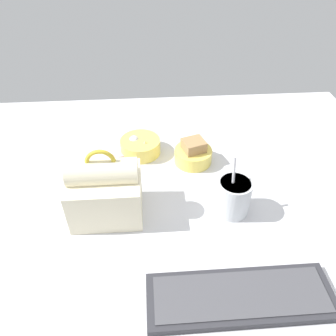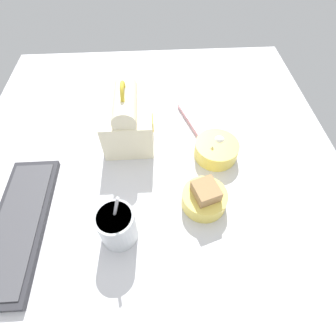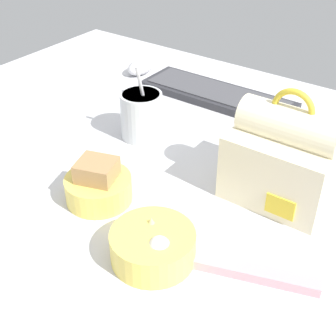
% 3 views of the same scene
% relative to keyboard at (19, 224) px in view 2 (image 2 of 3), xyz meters
% --- Properties ---
extents(desk_surface, '(1.40, 1.10, 0.02)m').
position_rel_keyboard_xyz_m(desk_surface, '(0.10, -0.33, -0.02)').
color(desk_surface, silver).
rests_on(desk_surface, ground).
extents(keyboard, '(0.38, 0.12, 0.02)m').
position_rel_keyboard_xyz_m(keyboard, '(0.00, 0.00, 0.00)').
color(keyboard, '#2D2D33').
rests_on(keyboard, desk_surface).
extents(lunch_bag, '(0.18, 0.14, 0.20)m').
position_rel_keyboard_xyz_m(lunch_bag, '(0.28, -0.26, 0.07)').
color(lunch_bag, '#EFE5C1').
rests_on(lunch_bag, desk_surface).
extents(soup_cup, '(0.09, 0.09, 0.16)m').
position_rel_keyboard_xyz_m(soup_cup, '(-0.04, -0.25, 0.04)').
color(soup_cup, silver).
rests_on(soup_cup, desk_surface).
extents(bento_bowl_sandwich, '(0.11, 0.11, 0.08)m').
position_rel_keyboard_xyz_m(bento_bowl_sandwich, '(0.04, -0.46, 0.02)').
color(bento_bowl_sandwich, '#EFD65B').
rests_on(bento_bowl_sandwich, desk_surface).
extents(bento_bowl_snacks, '(0.13, 0.13, 0.06)m').
position_rel_keyboard_xyz_m(bento_bowl_snacks, '(0.20, -0.52, 0.02)').
color(bento_bowl_snacks, '#EFD65B').
rests_on(bento_bowl_snacks, desk_surface).
extents(chopstick_case, '(0.19, 0.08, 0.02)m').
position_rel_keyboard_xyz_m(chopstick_case, '(0.33, -0.46, -0.00)').
color(chopstick_case, pink).
rests_on(chopstick_case, desk_surface).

